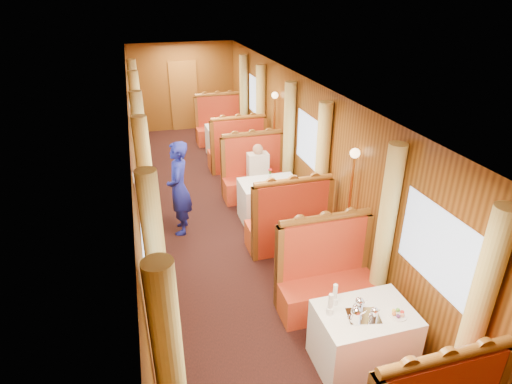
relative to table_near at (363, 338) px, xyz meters
name	(u,v)px	position (x,y,z in m)	size (l,w,h in m)	color
floor	(230,224)	(-0.75, 3.50, -0.38)	(3.00, 12.00, 0.01)	black
ceiling	(226,87)	(-0.75, 3.50, 2.12)	(3.00, 12.00, 0.01)	silver
wall_far	(183,87)	(-0.75, 9.50, 0.88)	(3.00, 2.50, 0.01)	brown
wall_left	(137,170)	(-2.25, 3.50, 0.88)	(12.00, 2.50, 0.01)	brown
wall_right	(310,152)	(0.75, 3.50, 0.88)	(12.00, 2.50, 0.01)	brown
doorway_far	(184,96)	(-0.75, 9.47, 0.62)	(0.80, 0.04, 2.00)	brown
table_near	(363,338)	(0.00, 0.00, 0.00)	(1.05, 0.72, 0.75)	white
banquette_near_aft	(326,280)	(0.00, 1.01, 0.05)	(1.30, 0.55, 1.34)	#A51412
table_mid	(269,201)	(0.00, 3.50, 0.00)	(1.05, 0.72, 0.75)	white
banquette_mid_fwd	(288,226)	(0.00, 2.49, 0.05)	(1.30, 0.55, 1.34)	#A51412
banquette_mid_aft	(254,177)	(0.00, 4.51, 0.05)	(1.30, 0.55, 1.34)	#A51412
table_far	(228,141)	(0.00, 7.00, 0.00)	(1.05, 0.72, 0.75)	white
banquette_far_fwd	(237,152)	(0.00, 5.99, 0.05)	(1.30, 0.55, 1.34)	#A51412
banquette_far_aft	(220,127)	(0.00, 8.01, 0.05)	(1.30, 0.55, 1.34)	#A51412
tea_tray	(363,316)	(-0.07, -0.06, 0.38)	(0.34, 0.26, 0.01)	silver
teapot_left	(356,317)	(-0.20, -0.11, 0.45)	(0.19, 0.14, 0.15)	silver
teapot_right	(374,315)	(0.02, -0.11, 0.43)	(0.14, 0.10, 0.11)	silver
teapot_back	(359,306)	(-0.07, 0.05, 0.44)	(0.16, 0.12, 0.13)	silver
fruit_plate	(398,314)	(0.29, -0.14, 0.39)	(0.20, 0.20, 0.05)	white
cup_inboard	(330,306)	(-0.40, 0.08, 0.48)	(0.08, 0.08, 0.26)	white
cup_outboard	(335,296)	(-0.29, 0.22, 0.48)	(0.08, 0.08, 0.26)	white
rose_vase_mid	(270,172)	(0.02, 3.54, 0.55)	(0.06, 0.06, 0.36)	silver
rose_vase_far	(227,120)	(-0.02, 6.98, 0.55)	(0.06, 0.06, 0.36)	silver
window_left_near	(149,298)	(-2.24, 0.00, 1.07)	(1.20, 0.90, 0.01)	#94ADD0
curtain_left_near_b	(157,271)	(-2.13, 0.78, 0.80)	(0.22, 0.22, 2.35)	#E5D675
window_right_near	(437,247)	(0.74, 0.00, 1.07)	(1.20, 0.90, 0.01)	#94ADD0
curtain_right_near_a	(475,320)	(0.63, -0.78, 0.80)	(0.22, 0.22, 2.35)	#E5D675
curtain_right_near_b	(385,234)	(0.63, 0.78, 0.80)	(0.22, 0.22, 2.35)	#E5D675
window_left_mid	(136,159)	(-2.24, 3.50, 1.07)	(1.20, 0.90, 0.01)	#94ADD0
curtain_left_mid_a	(148,194)	(-2.13, 2.72, 0.80)	(0.22, 0.22, 2.35)	#E5D675
curtain_left_mid_b	(143,157)	(-2.13, 4.28, 0.80)	(0.22, 0.22, 2.35)	#E5D675
window_right_mid	(310,142)	(0.74, 3.50, 1.07)	(1.20, 0.90, 0.01)	#94ADD0
curtain_right_mid_a	(321,174)	(0.63, 2.72, 0.80)	(0.22, 0.22, 2.35)	#E5D675
curtain_right_mid_b	(289,143)	(0.63, 4.28, 0.80)	(0.22, 0.22, 2.35)	#E5D675
window_left_far	(132,105)	(-2.24, 7.00, 1.07)	(1.20, 0.90, 0.01)	#94ADD0
curtain_left_far_a	(139,126)	(-2.13, 6.22, 0.80)	(0.22, 0.22, 2.35)	#E5D675
curtain_left_far_b	(137,108)	(-2.13, 7.78, 0.80)	(0.22, 0.22, 2.35)	#E5D675
window_right_far	(256,96)	(0.74, 7.00, 1.07)	(1.20, 0.90, 0.01)	#94ADD0
curtain_right_far_a	(261,116)	(0.63, 6.22, 0.80)	(0.22, 0.22, 2.35)	#E5D675
curtain_right_far_b	(244,100)	(0.63, 7.78, 0.80)	(0.22, 0.22, 2.35)	#E5D675
sconce_left_fore	(148,212)	(-2.15, 1.75, 1.01)	(0.14, 0.14, 1.95)	#BF8C3F
sconce_right_fore	(351,186)	(0.65, 1.75, 1.01)	(0.14, 0.14, 1.95)	#BF8C3F
sconce_left_aft	(139,130)	(-2.15, 5.25, 1.01)	(0.14, 0.14, 1.95)	#BF8C3F
sconce_right_aft	(274,119)	(0.65, 5.25, 1.01)	(0.14, 0.14, 1.95)	#BF8C3F
steward	(179,188)	(-1.61, 3.52, 0.45)	(0.60, 0.40, 1.66)	navy
passenger	(258,168)	(0.00, 4.23, 0.37)	(0.40, 0.44, 0.76)	beige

